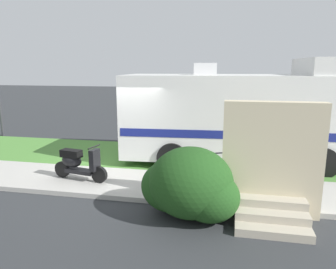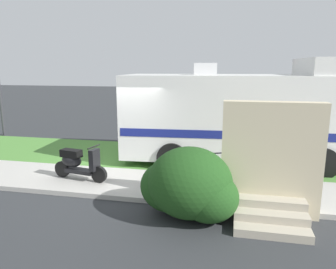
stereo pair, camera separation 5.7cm
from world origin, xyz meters
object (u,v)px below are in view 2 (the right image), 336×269
scooter (78,163)px  bicycle (211,169)px  pickup_truck_near (232,115)px  motorhome_rv (242,115)px  bottle_green (290,187)px

scooter → bicycle: size_ratio=0.95×
bicycle → pickup_truck_near: size_ratio=0.30×
motorhome_rv → bicycle: bearing=-108.0°
scooter → pickup_truck_near: pickup_truck_near is taller
scooter → bicycle: bearing=7.1°
motorhome_rv → pickup_truck_near: size_ratio=1.28×
pickup_truck_near → bottle_green: size_ratio=24.84×
motorhome_rv → scooter: (-4.28, -2.82, -1.01)m
bottle_green → bicycle: bearing=176.7°
bicycle → bottle_green: bicycle is taller
bicycle → pickup_truck_near: (0.43, 6.68, 0.47)m
scooter → motorhome_rv: bearing=33.4°
pickup_truck_near → bicycle: bearing=-93.7°
bicycle → pickup_truck_near: bearing=86.3°
motorhome_rv → bottle_green: 3.07m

